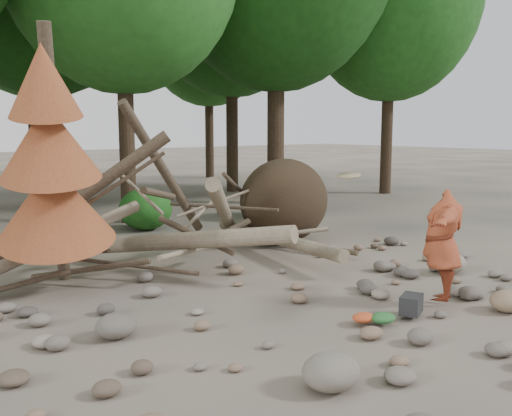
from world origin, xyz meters
TOP-DOWN VIEW (x-y plane):
  - ground at (0.00, 0.00)m, footprint 120.00×120.00m
  - deadfall_pile at (2.02, 4.24)m, footprint 8.55×5.24m
  - dead_conifer at (-3.12, 3.37)m, footprint 2.06×2.16m
  - bush_mid at (0.80, 7.80)m, footprint 1.40×1.40m
  - bush_right at (5.00, 7.00)m, footprint 2.00×2.00m
  - frisbee_thrower at (1.32, -0.81)m, footprint 3.46×1.41m
  - backpack at (0.48, -0.90)m, footprint 0.47×0.40m
  - cloth_green at (-0.13, -0.89)m, footprint 0.37×0.31m
  - cloth_orange at (-0.32, -0.71)m, footprint 0.34×0.28m
  - boulder_front_left at (-2.07, -1.78)m, footprint 0.64×0.58m
  - boulder_front_right at (1.79, -1.63)m, footprint 0.53×0.48m
  - boulder_mid_right at (3.10, 0.19)m, footprint 0.66×0.60m
  - boulder_mid_left at (-3.19, 0.97)m, footprint 0.55×0.49m

SIDE VIEW (x-z plane):
  - ground at x=0.00m, z-range 0.00..0.00m
  - cloth_orange at x=-0.32m, z-range 0.00..0.12m
  - cloth_green at x=-0.13m, z-range 0.00..0.14m
  - backpack at x=0.48m, z-range 0.00..0.27m
  - boulder_front_right at x=1.79m, z-range 0.00..0.32m
  - boulder_mid_left at x=-3.19m, z-range 0.00..0.33m
  - boulder_front_left at x=-2.07m, z-range 0.00..0.39m
  - boulder_mid_right at x=3.10m, z-range 0.00..0.40m
  - bush_mid at x=0.80m, z-range 0.00..1.12m
  - bush_right at x=5.00m, z-range 0.00..1.60m
  - frisbee_thrower at x=1.32m, z-range -0.10..1.97m
  - deadfall_pile at x=2.02m, z-range -0.70..2.60m
  - dead_conifer at x=-3.12m, z-range -0.06..4.29m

